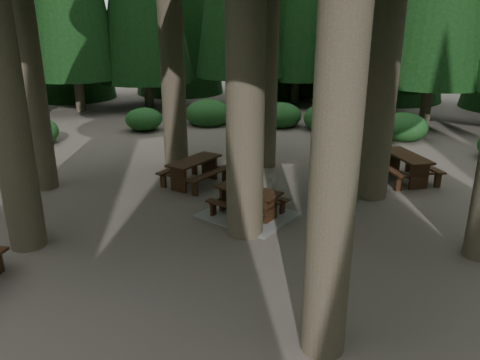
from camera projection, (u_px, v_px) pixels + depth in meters
The scene contains 5 objects.
ground at pixel (212, 227), 11.22m from camera, with size 80.00×80.00×0.00m, color #564D46.
picnic_table_b at pixel (194, 168), 13.92m from camera, with size 1.46×1.81×0.78m.
picnic_table_c at pixel (248, 207), 11.78m from camera, with size 2.20×1.84×0.73m.
picnic_table_d at pixel (405, 164), 14.25m from camera, with size 2.45×2.43×0.83m.
shrub_ring at pixel (254, 208), 11.30m from camera, with size 23.86×24.64×1.49m.
Camera 1 is at (6.27, -8.10, 4.76)m, focal length 35.00 mm.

